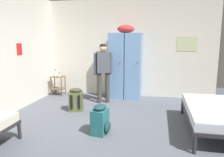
% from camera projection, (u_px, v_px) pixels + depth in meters
% --- Properties ---
extents(ground_plane, '(8.65, 8.65, 0.00)m').
position_uv_depth(ground_plane, '(109.00, 131.00, 4.21)').
color(ground_plane, '#565B66').
extents(room_backdrop, '(4.94, 5.47, 2.82)m').
position_uv_depth(room_backdrop, '(70.00, 51.00, 5.47)').
color(room_backdrop, silver).
rests_on(room_backdrop, ground_plane).
extents(locker_bank, '(0.90, 0.55, 2.07)m').
position_uv_depth(locker_bank, '(125.00, 64.00, 6.38)').
color(locker_bank, '#6B93C6').
rests_on(locker_bank, ground_plane).
extents(shelf_unit, '(0.38, 0.30, 0.57)m').
position_uv_depth(shelf_unit, '(58.00, 84.00, 6.81)').
color(shelf_unit, brown).
rests_on(shelf_unit, ground_plane).
extents(bed_right, '(0.90, 1.90, 0.49)m').
position_uv_depth(bed_right, '(212.00, 112.00, 4.11)').
color(bed_right, '#28282D').
rests_on(bed_right, ground_plane).
extents(person_traveler, '(0.46, 0.31, 1.57)m').
position_uv_depth(person_traveler, '(103.00, 68.00, 5.88)').
color(person_traveler, '#3D3833').
rests_on(person_traveler, ground_plane).
extents(water_bottle, '(0.07, 0.07, 0.21)m').
position_uv_depth(water_bottle, '(55.00, 73.00, 6.79)').
color(water_bottle, silver).
rests_on(water_bottle, shelf_unit).
extents(lotion_bottle, '(0.05, 0.05, 0.13)m').
position_uv_depth(lotion_bottle, '(59.00, 75.00, 6.71)').
color(lotion_bottle, white).
rests_on(lotion_bottle, shelf_unit).
extents(backpack_olive, '(0.37, 0.38, 0.55)m').
position_uv_depth(backpack_olive, '(76.00, 100.00, 5.34)').
color(backpack_olive, '#566038').
rests_on(backpack_olive, ground_plane).
extents(backpack_teal, '(0.37, 0.35, 0.55)m').
position_uv_depth(backpack_teal, '(101.00, 120.00, 4.03)').
color(backpack_teal, '#23666B').
rests_on(backpack_teal, ground_plane).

